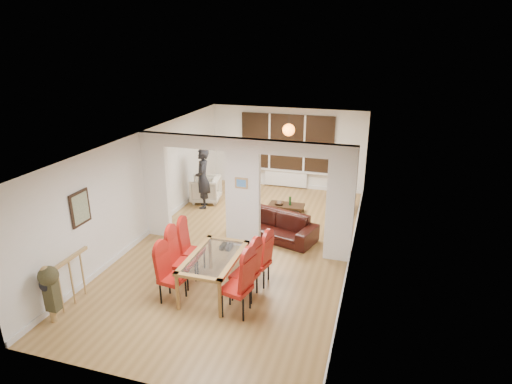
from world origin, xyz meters
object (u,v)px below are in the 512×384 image
at_px(dining_chair_la, 172,275).
at_px(television, 342,203).
at_px(sofa, 273,225).
at_px(dining_table, 214,273).
at_px(dining_chair_lc, 192,248).
at_px(coffee_table, 286,208).
at_px(dining_chair_ra, 236,284).
at_px(dining_chair_rc, 258,260).
at_px(bottle, 290,201).
at_px(dining_chair_lb, 182,259).
at_px(person, 203,178).
at_px(armchair, 206,189).
at_px(dining_chair_rb, 245,271).
at_px(bowl, 279,204).

height_order(dining_chair_la, television, dining_chair_la).
bearing_deg(sofa, television, 72.42).
xyz_separation_m(dining_table, sofa, (0.47, 2.65, -0.07)).
relative_size(dining_table, dining_chair_lc, 1.50).
bearing_deg(coffee_table, dining_chair_la, -102.28).
relative_size(dining_chair_la, dining_chair_lc, 0.98).
height_order(dining_chair_ra, television, dining_chair_ra).
distance_m(dining_chair_lc, coffee_table, 3.95).
relative_size(dining_chair_rc, sofa, 0.49).
xyz_separation_m(television, bottle, (-1.39, -0.54, 0.11)).
bearing_deg(dining_chair_lb, person, 106.25).
height_order(dining_chair_la, dining_chair_rc, dining_chair_la).
relative_size(dining_chair_lb, coffee_table, 1.14).
xyz_separation_m(sofa, bottle, (0.06, 1.65, 0.05)).
height_order(television, bottle, television).
distance_m(dining_chair_rc, coffee_table, 3.83).
bearing_deg(armchair, dining_table, 14.87).
bearing_deg(coffee_table, television, 19.45).
bearing_deg(dining_table, dining_chair_la, -140.12).
height_order(person, bottle, person).
distance_m(dining_table, dining_chair_lb, 0.71).
bearing_deg(dining_chair_lc, dining_chair_lb, -90.12).
xyz_separation_m(dining_chair_rb, bottle, (-0.09, 4.33, -0.20)).
bearing_deg(bowl, dining_chair_rb, -84.66).
bearing_deg(dining_table, coffee_table, 84.33).
bearing_deg(bowl, armchair, 175.75).
xyz_separation_m(sofa, bowl, (-0.25, 1.60, -0.06)).
distance_m(person, bowl, 2.29).
xyz_separation_m(dining_chair_ra, television, (1.29, 5.39, -0.34)).
bearing_deg(television, sofa, 155.57).
xyz_separation_m(dining_chair_rb, bowl, (-0.40, 4.29, -0.31)).
relative_size(dining_chair_lc, person, 0.62).
xyz_separation_m(dining_chair_la, dining_chair_rc, (1.35, 1.04, -0.00)).
relative_size(dining_chair_ra, bowl, 5.01).
bearing_deg(sofa, dining_chair_la, -92.99).
distance_m(dining_chair_lc, armchair, 4.12).
xyz_separation_m(television, bowl, (-1.70, -0.58, 0.01)).
distance_m(dining_chair_la, armchair, 5.16).
height_order(dining_chair_ra, sofa, dining_chair_ra).
xyz_separation_m(dining_chair_ra, sofa, (-0.17, 3.21, -0.27)).
bearing_deg(dining_table, television, 68.31).
bearing_deg(person, dining_chair_la, -3.27).
relative_size(dining_chair_lb, person, 0.64).
distance_m(dining_chair_ra, sofa, 3.22).
height_order(dining_chair_rc, armchair, dining_chair_rc).
relative_size(bottle, bowl, 1.13).
xyz_separation_m(armchair, person, (0.12, -0.43, 0.49)).
bearing_deg(dining_chair_lb, dining_table, -3.74).
relative_size(dining_chair_lb, dining_chair_rb, 1.00).
height_order(dining_chair_lb, dining_chair_rc, dining_chair_lb).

